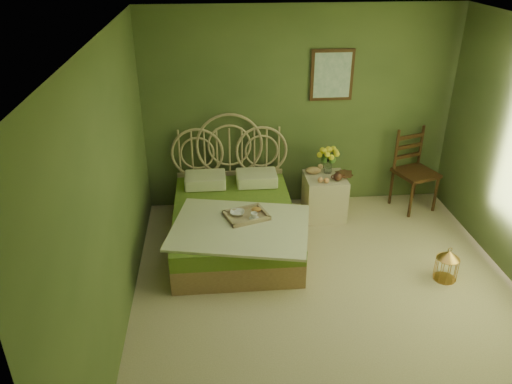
{
  "coord_description": "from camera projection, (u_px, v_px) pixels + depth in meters",
  "views": [
    {
      "loc": [
        -1.12,
        -3.84,
        3.29
      ],
      "look_at": [
        -0.68,
        1.0,
        0.79
      ],
      "focal_mm": 35.0,
      "sensor_mm": 36.0,
      "label": 1
    }
  ],
  "objects": [
    {
      "name": "wall_back",
      "position": [
        300.0,
        110.0,
        6.39
      ],
      "size": [
        4.0,
        0.0,
        4.0
      ],
      "primitive_type": "plane",
      "rotation": [
        1.57,
        0.0,
        0.0
      ],
      "color": "#586636",
      "rests_on": "floor"
    },
    {
      "name": "book_lower",
      "position": [
        339.0,
        175.0,
        6.36
      ],
      "size": [
        0.21,
        0.24,
        0.02
      ],
      "primitive_type": "imported",
      "rotation": [
        0.0,
        0.0,
        0.34
      ],
      "color": "#381E0F",
      "rests_on": "nightstand"
    },
    {
      "name": "wall_left",
      "position": [
        112.0,
        199.0,
        4.24
      ],
      "size": [
        0.0,
        4.5,
        4.5
      ],
      "primitive_type": "plane",
      "rotation": [
        1.57,
        0.0,
        1.57
      ],
      "color": "#586636",
      "rests_on": "floor"
    },
    {
      "name": "birdcage",
      "position": [
        447.0,
        265.0,
        5.29
      ],
      "size": [
        0.23,
        0.23,
        0.36
      ],
      "rotation": [
        0.0,
        0.0,
        0.14
      ],
      "color": "#BB823C",
      "rests_on": "floor"
    },
    {
      "name": "book_upper",
      "position": [
        339.0,
        174.0,
        6.35
      ],
      "size": [
        0.21,
        0.24,
        0.02
      ],
      "primitive_type": "imported",
      "rotation": [
        0.0,
        0.0,
        -0.28
      ],
      "color": "#472819",
      "rests_on": "nightstand"
    },
    {
      "name": "coffee_cup",
      "position": [
        254.0,
        216.0,
        5.5
      ],
      "size": [
        0.1,
        0.1,
        0.07
      ],
      "primitive_type": "imported",
      "rotation": [
        0.0,
        0.0,
        -0.3
      ],
      "color": "white",
      "rests_on": "bed"
    },
    {
      "name": "cereal_bowl",
      "position": [
        237.0,
        213.0,
        5.59
      ],
      "size": [
        0.19,
        0.19,
        0.04
      ],
      "primitive_type": "imported",
      "rotation": [
        0.0,
        0.0,
        -0.17
      ],
      "color": "white",
      "rests_on": "bed"
    },
    {
      "name": "nightstand",
      "position": [
        325.0,
        191.0,
        6.44
      ],
      "size": [
        0.51,
        0.51,
        0.99
      ],
      "color": "beige",
      "rests_on": "floor"
    },
    {
      "name": "wall_art",
      "position": [
        332.0,
        75.0,
        6.19
      ],
      "size": [
        0.54,
        0.04,
        0.64
      ],
      "color": "#34200E",
      "rests_on": "wall_back"
    },
    {
      "name": "floor",
      "position": [
        332.0,
        305.0,
        4.99
      ],
      "size": [
        4.5,
        4.5,
        0.0
      ],
      "primitive_type": "plane",
      "color": "beige",
      "rests_on": "ground"
    },
    {
      "name": "chair",
      "position": [
        414.0,
        164.0,
        6.61
      ],
      "size": [
        0.6,
        0.6,
        1.07
      ],
      "rotation": [
        0.0,
        0.0,
        0.33
      ],
      "color": "#34200E",
      "rests_on": "floor"
    },
    {
      "name": "ceiling",
      "position": [
        356.0,
        37.0,
        3.81
      ],
      "size": [
        4.5,
        4.5,
        0.0
      ],
      "primitive_type": "plane",
      "rotation": [
        3.14,
        0.0,
        0.0
      ],
      "color": "silver",
      "rests_on": "wall_back"
    },
    {
      "name": "bed",
      "position": [
        234.0,
        220.0,
        5.91
      ],
      "size": [
        1.66,
        2.1,
        1.3
      ],
      "color": "tan",
      "rests_on": "floor"
    }
  ]
}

